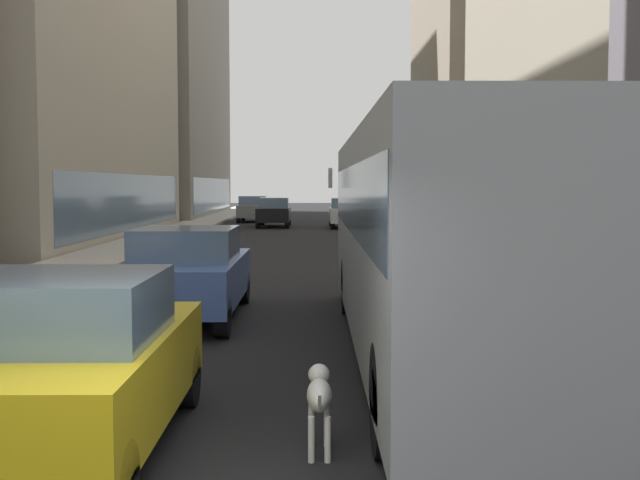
{
  "coord_description": "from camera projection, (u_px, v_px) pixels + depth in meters",
  "views": [
    {
      "loc": [
        1.01,
        -4.92,
        2.38
      ],
      "look_at": [
        1.12,
        8.98,
        1.4
      ],
      "focal_mm": 44.69,
      "sensor_mm": 36.0,
      "label": 1
    }
  ],
  "objects": [
    {
      "name": "car_blue_hatchback",
      "position": [
        188.0,
        273.0,
        13.99
      ],
      "size": [
        1.82,
        4.42,
        1.62
      ],
      "color": "#4C6BB7",
      "rests_on": "ground"
    },
    {
      "name": "sidewalk_right",
      "position": [
        407.0,
        230.0,
        40.02
      ],
      "size": [
        2.4,
        110.0,
        0.15
      ],
      "primitive_type": "cube",
      "color": "#9E9991",
      "rests_on": "ground"
    },
    {
      "name": "ground_plane",
      "position": [
        294.0,
        231.0,
        39.98
      ],
      "size": [
        120.0,
        120.0,
        0.0
      ],
      "primitive_type": "plane",
      "color": "black"
    },
    {
      "name": "building_right_far",
      "position": [
        502.0,
        15.0,
        45.86
      ],
      "size": [
        8.69,
        15.56,
        24.18
      ],
      "color": "#A0937F",
      "rests_on": "ground"
    },
    {
      "name": "car_grey_wagon",
      "position": [
        253.0,
        209.0,
        50.05
      ],
      "size": [
        1.8,
        4.09,
        1.62
      ],
      "color": "slate",
      "rests_on": "ground"
    },
    {
      "name": "dalmatian_dog",
      "position": [
        319.0,
        395.0,
        7.05
      ],
      "size": [
        0.22,
        0.96,
        0.72
      ],
      "color": "white",
      "rests_on": "ground"
    },
    {
      "name": "car_yellow_taxi",
      "position": [
        59.0,
        364.0,
        6.88
      ],
      "size": [
        1.91,
        3.94,
        1.62
      ],
      "color": "yellow",
      "rests_on": "ground"
    },
    {
      "name": "transit_bus",
      "position": [
        443.0,
        228.0,
        11.0
      ],
      "size": [
        2.78,
        11.53,
        3.05
      ],
      "color": "#999EA3",
      "rests_on": "ground"
    },
    {
      "name": "car_white_van",
      "position": [
        347.0,
        213.0,
        43.27
      ],
      "size": [
        1.82,
        4.23,
        1.62
      ],
      "color": "silver",
      "rests_on": "ground"
    },
    {
      "name": "sidewalk_left",
      "position": [
        180.0,
        230.0,
        39.93
      ],
      "size": [
        2.4,
        110.0,
        0.15
      ],
      "primitive_type": "cube",
      "color": "#ADA89E",
      "rests_on": "ground"
    },
    {
      "name": "building_left_far",
      "position": [
        140.0,
        9.0,
        58.93
      ],
      "size": [
        10.84,
        23.38,
        30.67
      ],
      "color": "gray",
      "rests_on": "ground"
    },
    {
      "name": "car_black_suv",
      "position": [
        274.0,
        212.0,
        44.21
      ],
      "size": [
        1.77,
        4.44,
        1.62
      ],
      "color": "black",
      "rests_on": "ground"
    }
  ]
}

